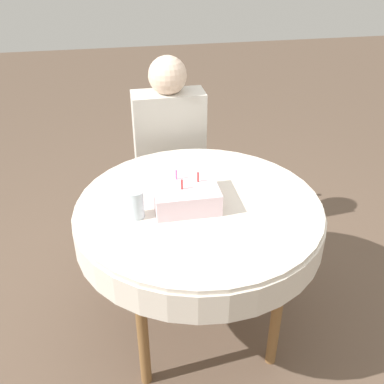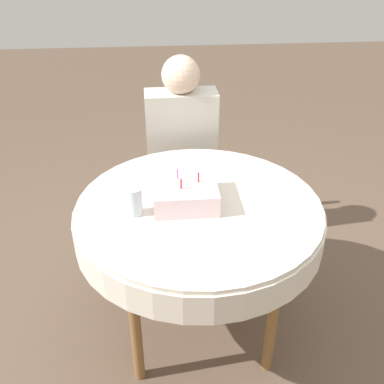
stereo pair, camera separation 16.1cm
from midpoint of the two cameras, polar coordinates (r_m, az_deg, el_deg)
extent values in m
plane|color=brown|center=(2.52, 2.63, -16.26)|extent=(12.00, 12.00, 0.00)
cylinder|color=silver|center=(2.02, 3.15, -1.80)|extent=(1.11, 1.11, 0.02)
cylinder|color=silver|center=(2.07, 3.08, -3.62)|extent=(1.13, 1.13, 0.14)
cylinder|color=brown|center=(2.03, -4.92, -16.11)|extent=(0.05, 0.05, 0.75)
cylinder|color=brown|center=(2.10, 12.52, -14.75)|extent=(0.05, 0.05, 0.75)
cylinder|color=brown|center=(2.48, -5.08, -5.61)|extent=(0.05, 0.05, 0.75)
cylinder|color=brown|center=(2.54, 8.84, -4.86)|extent=(0.05, 0.05, 0.75)
cube|color=#4C331E|center=(2.86, 0.35, 1.21)|extent=(0.41, 0.41, 0.04)
cube|color=#4C331E|center=(2.91, -0.03, 7.44)|extent=(0.37, 0.04, 0.47)
cylinder|color=#4C331E|center=(2.82, -2.88, -4.63)|extent=(0.04, 0.04, 0.40)
cylinder|color=#4C331E|center=(2.86, 4.26, -4.20)|extent=(0.04, 0.04, 0.40)
cylinder|color=#4C331E|center=(3.11, -3.25, -0.77)|extent=(0.04, 0.04, 0.40)
cylinder|color=#4C331E|center=(3.14, 3.21, -0.42)|extent=(0.04, 0.04, 0.40)
cylinder|color=beige|center=(2.84, -1.46, -3.83)|extent=(0.09, 0.09, 0.44)
cylinder|color=beige|center=(2.86, 2.72, -3.58)|extent=(0.09, 0.09, 0.44)
cube|color=beige|center=(2.72, 0.37, 6.81)|extent=(0.42, 0.19, 0.58)
sphere|color=beige|center=(2.58, 0.40, 14.64)|extent=(0.22, 0.22, 0.22)
cube|color=silver|center=(2.00, 1.39, -0.10)|extent=(0.28, 0.28, 0.10)
cylinder|color=red|center=(1.98, 3.21, 1.83)|extent=(0.01, 0.01, 0.05)
cylinder|color=#D166B2|center=(2.00, 0.44, 2.27)|extent=(0.01, 0.01, 0.05)
cylinder|color=red|center=(1.92, 0.99, 0.98)|extent=(0.01, 0.01, 0.05)
cylinder|color=silver|center=(1.92, -4.95, -1.22)|extent=(0.07, 0.07, 0.13)
camera|label=1|loc=(0.08, -87.69, 1.43)|focal=42.00mm
camera|label=2|loc=(0.08, 92.31, -1.43)|focal=42.00mm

